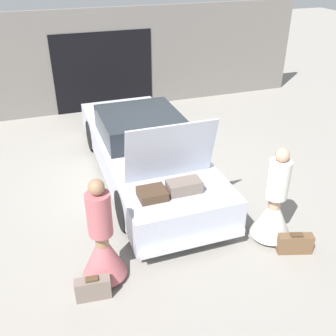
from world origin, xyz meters
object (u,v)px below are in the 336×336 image
object	(u,v)px
car	(145,151)
person_right	(274,208)
suitcase_beside_right_person	(295,244)
suitcase_beside_left_person	(93,288)
person_left	(102,245)

from	to	relation	value
car	person_right	xyz separation A→B (m)	(1.38, -2.61, 0.00)
person_right	suitcase_beside_right_person	bearing A→B (deg)	-155.78
suitcase_beside_left_person	suitcase_beside_right_person	world-z (taller)	suitcase_beside_left_person
suitcase_beside_right_person	person_left	bearing A→B (deg)	171.26
car	suitcase_beside_right_person	world-z (taller)	car
person_right	suitcase_beside_right_person	distance (m)	0.63
car	suitcase_beside_right_person	xyz separation A→B (m)	(1.54, -3.06, -0.42)
suitcase_beside_left_person	suitcase_beside_right_person	size ratio (longest dim) A/B	0.88
person_right	suitcase_beside_left_person	size ratio (longest dim) A/B	3.35
car	person_right	distance (m)	2.95
suitcase_beside_right_person	person_right	bearing A→B (deg)	110.63
suitcase_beside_left_person	person_left	bearing A→B (deg)	55.44
person_left	suitcase_beside_left_person	bearing A→B (deg)	-28.72
car	person_left	world-z (taller)	car
person_right	suitcase_beside_left_person	bearing A→B (deg)	99.88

